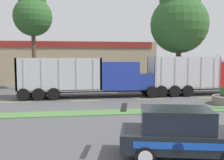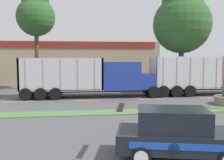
% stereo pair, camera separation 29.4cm
% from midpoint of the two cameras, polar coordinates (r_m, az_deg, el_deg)
% --- Properties ---
extents(grass_verge, '(120.00, 1.44, 0.06)m').
position_cam_midpoint_polar(grass_verge, '(15.64, -4.12, -7.48)').
color(grass_verge, '#517F42').
rests_on(grass_verge, ground_plane).
extents(centre_line_3, '(2.40, 0.14, 0.01)m').
position_cam_midpoint_polar(centre_line_3, '(20.81, -21.51, -4.74)').
color(centre_line_3, yellow).
rests_on(centre_line_3, ground_plane).
extents(centre_line_4, '(2.40, 0.14, 0.01)m').
position_cam_midpoint_polar(centre_line_4, '(20.25, -6.43, -4.68)').
color(centre_line_4, yellow).
rests_on(centre_line_4, ground_plane).
extents(centre_line_5, '(2.40, 0.14, 0.01)m').
position_cam_midpoint_polar(centre_line_5, '(21.10, 8.44, -4.31)').
color(centre_line_5, yellow).
rests_on(centre_line_5, ground_plane).
extents(centre_line_6, '(2.40, 0.14, 0.01)m').
position_cam_midpoint_polar(centre_line_6, '(23.21, 21.36, -3.75)').
color(centre_line_6, yellow).
rests_on(centre_line_6, ground_plane).
extents(dump_truck_lead, '(12.46, 2.72, 3.42)m').
position_cam_midpoint_polar(dump_truck_lead, '(21.90, -2.11, 0.32)').
color(dump_truck_lead, black).
rests_on(dump_truck_lead, ground_plane).
extents(dump_truck_mid, '(11.36, 2.61, 3.68)m').
position_cam_midpoint_polar(dump_truck_mid, '(25.51, 22.74, 0.67)').
color(dump_truck_mid, black).
rests_on(dump_truck_mid, ground_plane).
extents(rally_car, '(4.54, 2.63, 1.75)m').
position_cam_midpoint_polar(rally_car, '(9.02, 14.43, -11.60)').
color(rally_car, black).
rests_on(rally_car, ground_plane).
extents(store_building_backdrop, '(27.61, 12.10, 5.54)m').
position_cam_midpoint_polar(store_building_backdrop, '(38.53, -13.08, 4.00)').
color(store_building_backdrop, tan).
rests_on(store_building_backdrop, ground_plane).
extents(tree_behind_left, '(5.85, 5.85, 11.20)m').
position_cam_midpoint_polar(tree_behind_left, '(27.00, 14.82, 13.35)').
color(tree_behind_left, brown).
rests_on(tree_behind_left, ground_plane).
extents(tree_behind_centre, '(4.04, 4.04, 10.75)m').
position_cam_midpoint_polar(tree_behind_centre, '(28.31, -17.94, 14.29)').
color(tree_behind_centre, brown).
rests_on(tree_behind_centre, ground_plane).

